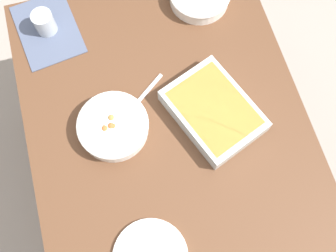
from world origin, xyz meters
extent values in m
plane|color=#9E9389|center=(0.00, 0.00, 0.00)|extent=(6.00, 6.00, 0.00)
cube|color=brown|center=(0.00, 0.00, 0.72)|extent=(1.20, 0.90, 0.04)
cylinder|color=brown|center=(0.54, -0.39, 0.35)|extent=(0.06, 0.06, 0.70)
cylinder|color=brown|center=(0.54, 0.39, 0.35)|extent=(0.06, 0.06, 0.70)
cube|color=#4C5670|center=(0.46, 0.31, 0.74)|extent=(0.31, 0.24, 0.00)
cylinder|color=white|center=(0.03, 0.17, 0.77)|extent=(0.22, 0.22, 0.05)
torus|color=white|center=(0.03, 0.17, 0.79)|extent=(0.23, 0.23, 0.01)
cylinder|color=olive|center=(0.03, 0.17, 0.77)|extent=(0.18, 0.18, 0.03)
sphere|color=#C66633|center=(0.03, 0.17, 0.79)|extent=(0.02, 0.02, 0.02)
sphere|color=olive|center=(0.06, 0.16, 0.79)|extent=(0.01, 0.01, 0.01)
sphere|color=#C66633|center=(0.03, 0.20, 0.79)|extent=(0.02, 0.02, 0.02)
sphere|color=olive|center=(0.06, 0.17, 0.79)|extent=(0.02, 0.02, 0.02)
sphere|color=#C66633|center=(0.03, 0.20, 0.79)|extent=(0.02, 0.02, 0.02)
sphere|color=#C66633|center=(0.03, 0.18, 0.79)|extent=(0.02, 0.02, 0.02)
cube|color=silver|center=(0.00, -0.15, 0.77)|extent=(0.36, 0.31, 0.06)
cube|color=gold|center=(0.00, -0.15, 0.78)|extent=(0.32, 0.28, 0.04)
cylinder|color=#B2BCC6|center=(0.46, 0.31, 0.78)|extent=(0.07, 0.07, 0.08)
cylinder|color=black|center=(0.46, 0.31, 0.77)|extent=(0.06, 0.06, 0.05)
cube|color=silver|center=(0.14, 0.03, 0.74)|extent=(0.09, 0.12, 0.01)
ellipsoid|color=silver|center=(0.09, 0.10, 0.75)|extent=(0.04, 0.05, 0.01)
cube|color=silver|center=(0.44, -0.24, 0.74)|extent=(0.14, 0.05, 0.01)
ellipsoid|color=silver|center=(0.35, -0.21, 0.75)|extent=(0.05, 0.04, 0.01)
camera|label=1|loc=(-0.41, 0.11, 1.97)|focal=43.19mm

